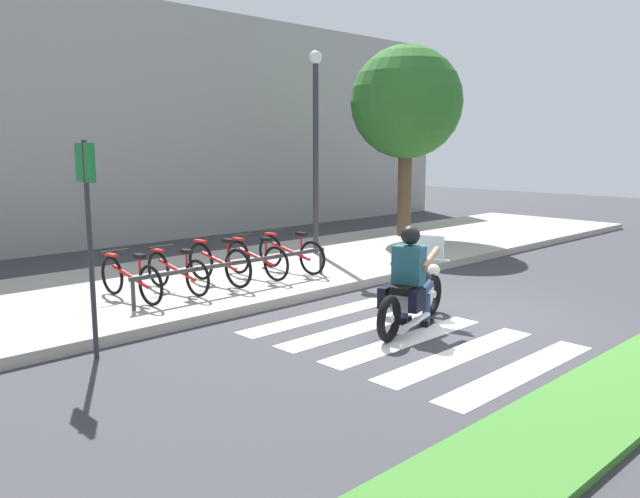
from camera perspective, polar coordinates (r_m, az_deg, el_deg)
The scene contains 19 objects.
ground_plane at distance 9.29m, azimuth 12.75°, elevation -6.35°, with size 48.00×48.00×0.00m, color #38383D.
sidewalk at distance 12.32m, azimuth -5.30°, elevation -1.93°, with size 24.00×4.40×0.15m, color #A8A399.
crosswalk_stripe_0 at distance 7.45m, azimuth 17.58°, elevation -10.50°, with size 2.80×0.40×0.01m, color white.
crosswalk_stripe_1 at distance 7.83m, azimuth 12.39°, elevation -9.28°, with size 2.80×0.40×0.01m, color white.
crosswalk_stripe_2 at distance 8.28m, azimuth 7.74°, elevation -8.12°, with size 2.80×0.40×0.01m, color white.
crosswalk_stripe_3 at distance 8.77m, azimuth 3.63°, elevation -7.04°, with size 2.80×0.40×0.01m, color white.
crosswalk_stripe_4 at distance 9.31m, azimuth -0.02°, elevation -6.05°, with size 2.80×0.40×0.01m, color white.
motorcycle at distance 8.77m, azimuth 8.37°, elevation -4.11°, with size 2.09×0.89×1.20m.
rider at distance 8.62m, azimuth 8.21°, elevation -1.87°, with size 0.72×0.65×1.42m.
bicycle_0 at distance 9.97m, azimuth -16.72°, elevation -2.55°, with size 0.48×1.66×0.74m.
bicycle_1 at distance 10.35m, azimuth -12.77°, elevation -2.01°, with size 0.48×1.63×0.71m.
bicycle_2 at distance 10.77m, azimuth -9.12°, elevation -1.28°, with size 0.48×1.64×0.80m.
bicycle_3 at distance 11.24m, azimuth -5.75°, elevation -0.87°, with size 0.48×1.60×0.74m.
bicycle_4 at distance 11.74m, azimuth -2.67°, elevation -0.37°, with size 0.48×1.70×0.75m.
bike_rack at distance 10.31m, azimuth -7.37°, elevation -1.40°, with size 3.81×0.07×0.49m.
street_lamp at distance 13.59m, azimuth -0.39°, elevation 10.15°, with size 0.28×0.28×4.41m.
street_sign at distance 7.64m, azimuth -20.18°, elevation 3.19°, with size 0.06×0.44×2.53m.
tree_near_rack at distance 16.49m, azimuth 7.79°, elevation 12.87°, with size 2.82×2.82×4.96m.
building_backdrop at distance 16.93m, azimuth -17.79°, elevation 10.72°, with size 24.00×1.20×6.02m, color #959595.
Camera 1 is at (-7.50, -4.88, 2.48)m, focal length 35.50 mm.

